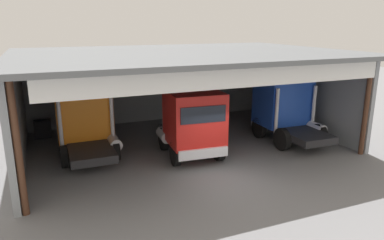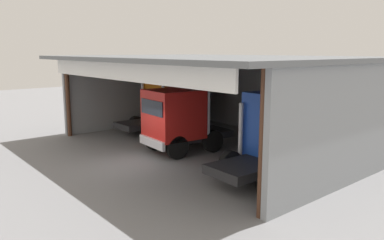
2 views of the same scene
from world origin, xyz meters
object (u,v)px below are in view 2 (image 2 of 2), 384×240
truck_blue_right_bay (277,134)px  truck_red_center_bay (178,119)px  truck_orange_yard_outside (167,101)px  oil_drum (311,137)px  tool_cart (189,114)px

truck_blue_right_bay → truck_red_center_bay: bearing=-171.8°
truck_red_center_bay → truck_orange_yard_outside: bearing=-25.7°
truck_red_center_bay → truck_blue_right_bay: bearing=-169.4°
truck_red_center_bay → oil_drum: truck_red_center_bay is taller
truck_orange_yard_outside → tool_cart: truck_orange_yard_outside is taller
truck_orange_yard_outside → oil_drum: size_ratio=5.40×
truck_blue_right_bay → oil_drum: (-2.22, 6.06, -1.38)m
truck_orange_yard_outside → oil_drum: truck_orange_yard_outside is taller
oil_drum → truck_orange_yard_outside: bearing=-153.7°
oil_drum → truck_blue_right_bay: bearing=-69.9°
tool_cart → truck_blue_right_bay: bearing=-24.0°
truck_orange_yard_outside → truck_blue_right_bay: 10.58m
truck_orange_yard_outside → truck_red_center_bay: truck_orange_yard_outside is taller
truck_blue_right_bay → oil_drum: bearing=112.2°
truck_orange_yard_outside → truck_blue_right_bay: (10.39, -2.02, -0.12)m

